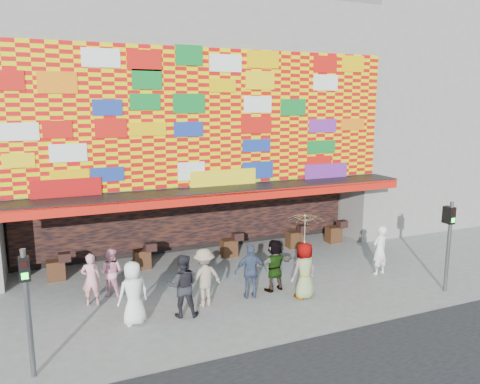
% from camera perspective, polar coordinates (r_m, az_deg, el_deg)
% --- Properties ---
extents(ground, '(90.00, 90.00, 0.00)m').
position_cam_1_polar(ground, '(14.74, 1.78, -13.56)').
color(ground, slate).
rests_on(ground, ground).
extents(shop_building, '(15.20, 9.40, 10.00)m').
position_cam_1_polar(shop_building, '(21.14, -7.62, 8.40)').
color(shop_building, gray).
rests_on(shop_building, ground).
extents(neighbor_right, '(11.00, 8.00, 12.00)m').
position_cam_1_polar(neighbor_right, '(27.50, 19.97, 9.98)').
color(neighbor_right, gray).
rests_on(neighbor_right, ground).
extents(signal_left, '(0.22, 0.20, 3.00)m').
position_cam_1_polar(signal_left, '(11.48, -24.52, -11.78)').
color(signal_left, '#59595B').
rests_on(signal_left, ground).
extents(signal_right, '(0.22, 0.20, 3.00)m').
position_cam_1_polar(signal_right, '(16.52, 24.16, -4.97)').
color(signal_right, '#59595B').
rests_on(signal_right, ground).
extents(ped_a, '(0.99, 0.76, 1.80)m').
position_cam_1_polar(ped_a, '(13.57, -12.88, -11.92)').
color(ped_a, white).
rests_on(ped_a, ground).
extents(ped_b, '(0.67, 0.52, 1.63)m').
position_cam_1_polar(ped_b, '(15.11, -17.68, -10.12)').
color(ped_b, pink).
rests_on(ped_b, ground).
extents(ped_c, '(1.07, 0.94, 1.85)m').
position_cam_1_polar(ped_c, '(13.78, -7.00, -11.25)').
color(ped_c, black).
rests_on(ped_c, ground).
extents(ped_d, '(1.26, 0.88, 1.78)m').
position_cam_1_polar(ped_d, '(14.41, -4.40, -10.34)').
color(ped_d, gray).
rests_on(ped_d, ground).
extents(ped_e, '(1.09, 0.65, 1.74)m').
position_cam_1_polar(ped_e, '(14.92, 1.35, -9.64)').
color(ped_e, '#394664').
rests_on(ped_e, ground).
extents(ped_f, '(1.66, 0.75, 1.72)m').
position_cam_1_polar(ped_f, '(15.53, 4.24, -8.87)').
color(ped_f, gray).
rests_on(ped_f, ground).
extents(ped_g, '(0.97, 0.72, 1.81)m').
position_cam_1_polar(ped_g, '(15.02, 7.86, -9.46)').
color(ped_g, gray).
rests_on(ped_g, ground).
extents(ped_h, '(0.72, 0.54, 1.78)m').
position_cam_1_polar(ped_h, '(17.62, 16.67, -6.81)').
color(ped_h, white).
rests_on(ped_h, ground).
extents(ped_i, '(0.96, 0.91, 1.56)m').
position_cam_1_polar(ped_i, '(15.65, -15.42, -9.40)').
color(ped_i, pink).
rests_on(ped_i, ground).
extents(parasol, '(1.40, 1.41, 1.99)m').
position_cam_1_polar(parasol, '(14.62, 7.99, -4.62)').
color(parasol, beige).
rests_on(parasol, ground).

